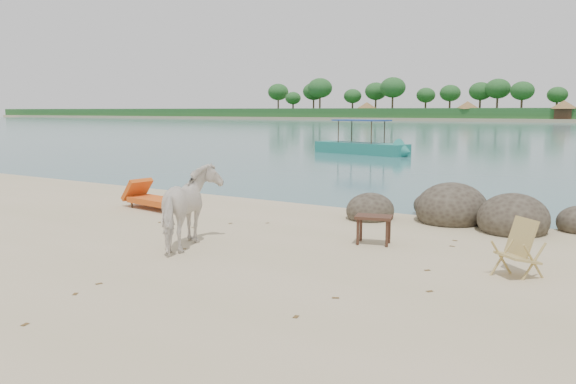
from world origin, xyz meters
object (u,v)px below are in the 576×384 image
object	(u,v)px
lounge_chair	(157,198)
deck_chair	(518,251)
boat_near	(361,125)
cow	(191,209)
boulders	(477,215)
side_table	(374,232)

from	to	relation	value
lounge_chair	deck_chair	bearing A→B (deg)	-1.16
deck_chair	boat_near	distance (m)	25.46
cow	boat_near	world-z (taller)	boat_near
boulders	deck_chair	bearing A→B (deg)	-68.34
side_table	deck_chair	bearing A→B (deg)	-30.77
boulders	deck_chair	xyz separation A→B (m)	(1.48, -3.71, 0.20)
side_table	boat_near	xyz separation A→B (m)	(-9.94, 21.28, 1.38)
deck_chair	cow	bearing A→B (deg)	-126.24
boat_near	cow	bearing A→B (deg)	-60.61
cow	side_table	xyz separation A→B (m)	(2.77, 1.98, -0.48)
deck_chair	lounge_chair	bearing A→B (deg)	-147.43
boulders	cow	world-z (taller)	cow
lounge_chair	boat_near	world-z (taller)	boat_near
cow	side_table	world-z (taller)	cow
deck_chair	boat_near	bearing A→B (deg)	161.26
side_table	lounge_chair	xyz separation A→B (m)	(-6.22, 0.60, 0.04)
lounge_chair	boat_near	bearing A→B (deg)	107.97
side_table	deck_chair	xyz separation A→B (m)	(2.69, -0.80, 0.16)
cow	deck_chair	world-z (taller)	cow
lounge_chair	cow	bearing A→B (deg)	-29.08
lounge_chair	deck_chair	world-z (taller)	deck_chair
cow	lounge_chair	xyz separation A→B (m)	(-3.45, 2.59, -0.44)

